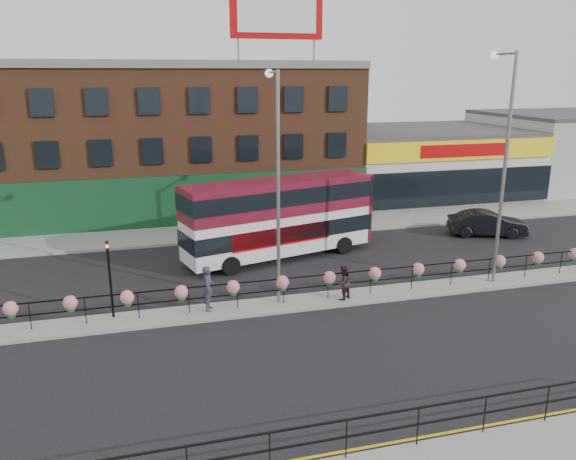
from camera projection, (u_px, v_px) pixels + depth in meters
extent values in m
plane|color=black|center=(306.00, 304.00, 24.30)|extent=(120.00, 120.00, 0.00)
cube|color=gray|center=(251.00, 230.00, 35.43)|extent=(60.00, 4.00, 0.15)
cube|color=gray|center=(306.00, 302.00, 24.28)|extent=(60.00, 1.60, 0.15)
cube|color=gold|center=(409.00, 440.00, 15.28)|extent=(60.00, 0.10, 0.01)
cube|color=gold|center=(412.00, 444.00, 15.12)|extent=(60.00, 0.10, 0.01)
cube|color=brown|center=(173.00, 139.00, 40.53)|extent=(25.00, 12.00, 10.00)
cube|color=#3F3F42|center=(169.00, 65.00, 39.14)|extent=(25.00, 12.00, 0.30)
cube|color=#113F20|center=(183.00, 202.00, 35.77)|extent=(25.00, 0.25, 3.40)
cube|color=silver|center=(421.00, 162.00, 46.23)|extent=(15.00, 12.00, 5.00)
cube|color=#3F3F42|center=(424.00, 130.00, 45.51)|extent=(15.00, 12.00, 0.30)
cube|color=yellow|center=(464.00, 150.00, 40.09)|extent=(15.00, 0.25, 1.40)
cube|color=#B40507|center=(465.00, 150.00, 39.98)|extent=(7.00, 0.10, 0.90)
cube|color=black|center=(461.00, 187.00, 40.82)|extent=(15.00, 0.25, 2.60)
cube|color=#A3A49F|center=(572.00, 150.00, 49.79)|extent=(14.50, 12.00, 6.00)
cube|color=#B40507|center=(277.00, 14.00, 35.29)|extent=(6.00, 0.25, 3.00)
cube|color=silver|center=(277.00, 14.00, 35.16)|extent=(5.10, 0.04, 2.25)
cylinder|color=slate|center=(238.00, 50.00, 35.26)|extent=(0.12, 0.12, 1.40)
cylinder|color=slate|center=(314.00, 51.00, 36.52)|extent=(0.12, 0.12, 1.40)
cube|color=black|center=(306.00, 276.00, 23.96)|extent=(30.00, 0.05, 0.05)
cube|color=black|center=(306.00, 287.00, 24.10)|extent=(30.00, 0.05, 0.05)
cylinder|color=black|center=(30.00, 316.00, 21.35)|extent=(0.04, 0.04, 1.10)
cylinder|color=black|center=(85.00, 311.00, 21.85)|extent=(0.04, 0.04, 1.10)
cylinder|color=black|center=(138.00, 305.00, 22.36)|extent=(0.04, 0.04, 1.10)
cylinder|color=black|center=(189.00, 300.00, 22.86)|extent=(0.04, 0.04, 1.10)
cylinder|color=black|center=(237.00, 295.00, 23.36)|extent=(0.04, 0.04, 1.10)
cylinder|color=black|center=(284.00, 291.00, 23.86)|extent=(0.04, 0.04, 1.10)
cylinder|color=black|center=(328.00, 286.00, 24.36)|extent=(0.04, 0.04, 1.10)
cylinder|color=black|center=(371.00, 282.00, 24.86)|extent=(0.04, 0.04, 1.10)
cylinder|color=black|center=(412.00, 278.00, 25.37)|extent=(0.04, 0.04, 1.10)
cylinder|color=black|center=(451.00, 274.00, 25.87)|extent=(0.04, 0.04, 1.10)
cylinder|color=black|center=(489.00, 270.00, 26.37)|extent=(0.04, 0.04, 1.10)
cylinder|color=black|center=(526.00, 266.00, 26.87)|extent=(0.04, 0.04, 1.10)
cylinder|color=black|center=(561.00, 263.00, 27.37)|extent=(0.04, 0.04, 1.10)
sphere|color=#D06E7E|center=(10.00, 308.00, 21.09)|extent=(0.56, 0.56, 0.56)
sphere|color=#1E621C|center=(11.00, 314.00, 21.15)|extent=(0.36, 0.36, 0.36)
sphere|color=#D06E7E|center=(70.00, 303.00, 21.62)|extent=(0.56, 0.56, 0.56)
sphere|color=#1E621C|center=(71.00, 308.00, 21.68)|extent=(0.36, 0.36, 0.36)
sphere|color=#D06E7E|center=(127.00, 297.00, 22.15)|extent=(0.56, 0.56, 0.56)
sphere|color=#1E621C|center=(127.00, 303.00, 22.21)|extent=(0.36, 0.36, 0.36)
sphere|color=#D06E7E|center=(181.00, 292.00, 22.68)|extent=(0.56, 0.56, 0.56)
sphere|color=#1E621C|center=(182.00, 297.00, 22.74)|extent=(0.36, 0.36, 0.36)
sphere|color=#D06E7E|center=(233.00, 287.00, 23.21)|extent=(0.56, 0.56, 0.56)
sphere|color=#1E621C|center=(233.00, 292.00, 23.27)|extent=(0.36, 0.36, 0.36)
sphere|color=#D06E7E|center=(282.00, 282.00, 23.74)|extent=(0.56, 0.56, 0.56)
sphere|color=#1E621C|center=(282.00, 287.00, 23.80)|extent=(0.36, 0.36, 0.36)
sphere|color=#D06E7E|center=(330.00, 277.00, 24.27)|extent=(0.56, 0.56, 0.56)
sphere|color=#1E621C|center=(329.00, 282.00, 24.33)|extent=(0.36, 0.36, 0.36)
sphere|color=#D06E7E|center=(375.00, 273.00, 24.80)|extent=(0.56, 0.56, 0.56)
sphere|color=#1E621C|center=(375.00, 278.00, 24.86)|extent=(0.36, 0.36, 0.36)
sphere|color=#D06E7E|center=(418.00, 269.00, 25.33)|extent=(0.56, 0.56, 0.56)
sphere|color=#1E621C|center=(418.00, 274.00, 25.39)|extent=(0.36, 0.36, 0.36)
sphere|color=#D06E7E|center=(460.00, 265.00, 25.86)|extent=(0.56, 0.56, 0.56)
sphere|color=#1E621C|center=(459.00, 270.00, 25.92)|extent=(0.36, 0.36, 0.36)
sphere|color=#D06E7E|center=(500.00, 261.00, 26.39)|extent=(0.56, 0.56, 0.56)
sphere|color=#1E621C|center=(499.00, 266.00, 26.45)|extent=(0.36, 0.36, 0.36)
sphere|color=#D06E7E|center=(538.00, 257.00, 26.92)|extent=(0.56, 0.56, 0.56)
sphere|color=#1E621C|center=(537.00, 262.00, 26.98)|extent=(0.36, 0.36, 0.36)
sphere|color=#D06E7E|center=(575.00, 254.00, 27.45)|extent=(0.56, 0.56, 0.56)
sphere|color=#1E621C|center=(574.00, 258.00, 27.51)|extent=(0.36, 0.36, 0.36)
cube|color=black|center=(347.00, 420.00, 14.07)|extent=(20.00, 0.05, 0.05)
cube|color=black|center=(346.00, 437.00, 14.21)|extent=(20.00, 0.05, 0.05)
cylinder|color=black|center=(270.00, 452.00, 13.72)|extent=(0.04, 0.04, 1.10)
cylinder|color=black|center=(346.00, 439.00, 14.22)|extent=(0.04, 0.04, 1.10)
cylinder|color=black|center=(418.00, 426.00, 14.73)|extent=(0.04, 0.04, 1.10)
cylinder|color=black|center=(485.00, 415.00, 15.23)|extent=(0.04, 0.04, 1.10)
cylinder|color=black|center=(547.00, 404.00, 15.73)|extent=(0.04, 0.04, 1.10)
cube|color=silver|center=(279.00, 217.00, 29.77)|extent=(10.68, 4.98, 3.79)
cube|color=maroon|center=(279.00, 197.00, 29.48)|extent=(10.75, 5.05, 1.71)
cube|color=black|center=(279.00, 229.00, 29.95)|extent=(10.78, 5.08, 0.85)
cube|color=black|center=(279.00, 194.00, 29.44)|extent=(10.80, 5.10, 0.85)
cube|color=maroon|center=(279.00, 181.00, 29.25)|extent=(10.68, 4.98, 0.11)
cube|color=maroon|center=(358.00, 206.00, 32.26)|extent=(0.82, 2.40, 3.79)
cube|color=#B40507|center=(283.00, 236.00, 28.73)|extent=(5.50, 1.51, 0.95)
cylinder|color=black|center=(231.00, 266.00, 27.63)|extent=(0.99, 0.52, 0.95)
cylinder|color=black|center=(212.00, 253.00, 29.60)|extent=(0.99, 0.52, 0.95)
cylinder|color=black|center=(344.00, 245.00, 30.92)|extent=(0.99, 0.52, 0.95)
cylinder|color=black|center=(320.00, 235.00, 32.89)|extent=(0.99, 0.52, 0.95)
imported|color=black|center=(487.00, 223.00, 34.27)|extent=(4.58, 5.65, 1.52)
imported|color=#31313B|center=(208.00, 288.00, 23.05)|extent=(0.97, 0.87, 1.90)
imported|color=black|center=(343.00, 282.00, 24.20)|extent=(1.25, 1.23, 1.54)
cylinder|color=slate|center=(278.00, 192.00, 22.81)|extent=(0.15, 0.15, 9.61)
cylinder|color=slate|center=(273.00, 72.00, 22.20)|extent=(0.10, 1.44, 0.10)
sphere|color=silver|center=(269.00, 73.00, 22.88)|extent=(0.35, 0.35, 0.35)
cylinder|color=slate|center=(504.00, 172.00, 25.06)|extent=(0.17, 0.17, 10.40)
cylinder|color=slate|center=(505.00, 54.00, 24.41)|extent=(0.10, 1.56, 0.10)
sphere|color=silver|center=(494.00, 55.00, 25.15)|extent=(0.37, 0.37, 0.37)
cylinder|color=black|center=(110.00, 280.00, 22.19)|extent=(0.10, 0.10, 3.20)
imported|color=black|center=(107.00, 241.00, 21.76)|extent=(0.15, 0.18, 0.90)
sphere|color=#FF190C|center=(107.00, 246.00, 21.70)|extent=(0.14, 0.14, 0.14)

